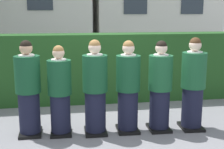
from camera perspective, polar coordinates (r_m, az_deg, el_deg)
ground_plane at (r=5.69m, az=0.00°, el=-10.41°), size 60.00×60.00×0.00m
student_front_row_0 at (r=5.52m, az=-15.08°, el=-2.90°), size 0.43×0.48×1.66m
student_front_row_1 at (r=5.44m, az=-9.53°, el=-3.34°), size 0.41×0.45×1.57m
student_front_row_2 at (r=5.41m, az=-3.11°, el=-2.79°), size 0.43×0.52×1.66m
student_front_row_3 at (r=5.50m, az=2.95°, el=-2.67°), size 0.43×0.51×1.64m
student_front_row_4 at (r=5.62m, az=8.79°, el=-2.52°), size 0.42×0.47×1.63m
student_front_row_5 at (r=5.80m, az=14.62°, el=-2.07°), size 0.44×0.53×1.68m
hedge at (r=7.42m, az=-2.36°, el=1.26°), size 10.46×0.70×1.61m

